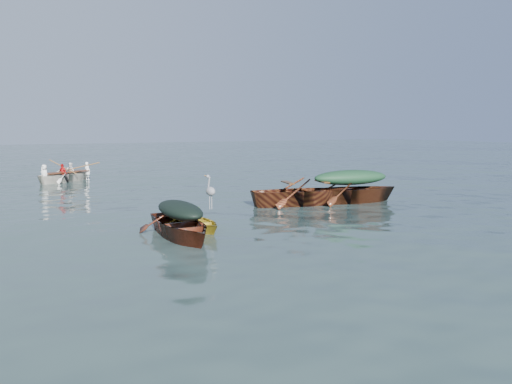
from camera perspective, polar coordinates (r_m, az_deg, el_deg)
ground at (r=14.51m, az=5.98°, el=-2.97°), size 140.00×140.00×0.00m
yellow_dinghy at (r=12.98m, az=-7.09°, el=-4.22°), size 1.57×2.82×0.69m
dark_covered_boat at (r=12.03m, az=-8.64°, el=-5.19°), size 1.48×3.92×0.99m
green_tarp_boat at (r=17.68m, az=10.70°, el=-1.17°), size 5.20×2.45×1.21m
open_wooden_boat at (r=16.92m, az=5.59°, el=-1.46°), size 5.32×2.72×1.24m
rowed_boat at (r=25.59m, az=-20.78°, el=1.11°), size 4.07×3.02×0.94m
dark_tarp_cover at (r=11.90m, az=-8.70°, el=-1.92°), size 0.81×2.16×0.40m
green_tarp_cover at (r=17.57m, az=10.77°, el=1.61°), size 2.86×1.35×0.52m
thwart_benches at (r=16.83m, az=5.62°, el=0.68°), size 2.70×1.51×0.04m
heron at (r=13.18m, az=-5.21°, el=-0.47°), size 0.34×0.44×0.92m
dinghy_weeds at (r=13.35m, az=-8.26°, el=-1.11°), size 0.83×1.00×0.60m
rowers at (r=25.52m, az=-20.86°, el=3.01°), size 2.97×2.32×0.76m
oars at (r=25.54m, az=-20.83°, el=2.22°), size 1.81×2.56×0.06m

